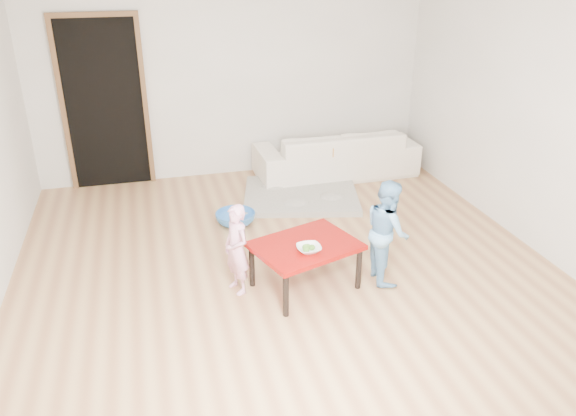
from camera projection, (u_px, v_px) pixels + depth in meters
name	position (u px, v px, depth m)	size (l,w,h in m)	color
floor	(283.00, 260.00, 5.45)	(5.00, 5.00, 0.01)	#A06C44
back_wall	(234.00, 75.00, 7.10)	(5.00, 0.02, 2.60)	white
right_wall	(530.00, 112.00, 5.49)	(0.02, 5.00, 2.60)	white
doorway	(105.00, 105.00, 6.83)	(1.02, 0.08, 2.11)	brown
sofa	(336.00, 153.00, 7.41)	(2.10, 0.82, 0.61)	silver
cushion	(314.00, 148.00, 7.09)	(0.44, 0.39, 0.12)	orange
red_table	(305.00, 265.00, 4.94)	(0.87, 0.65, 0.43)	maroon
bowl	(309.00, 249.00, 4.71)	(0.20, 0.20, 0.05)	white
broccoli	(309.00, 248.00, 4.71)	(0.12, 0.12, 0.06)	#2D5919
child_pink	(237.00, 249.00, 4.80)	(0.30, 0.20, 0.82)	pink
child_blue	(387.00, 231.00, 4.97)	(0.46, 0.36, 0.95)	#5CA7D5
basin	(236.00, 218.00, 6.14)	(0.44, 0.44, 0.14)	#3272BF
blanket	(301.00, 195.00, 6.81)	(1.35, 1.13, 0.07)	#B2AD9D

